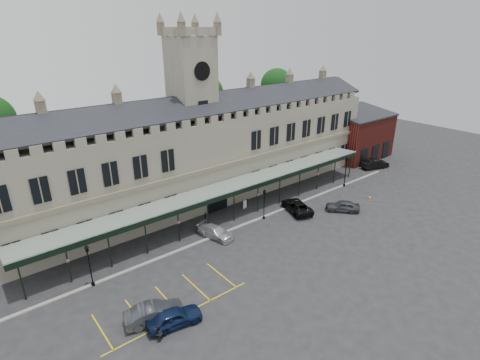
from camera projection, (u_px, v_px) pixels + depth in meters
ground at (273, 244)px, 42.73m from camera, size 140.00×140.00×0.00m
station_building at (195, 156)px, 51.76m from camera, size 60.00×10.36×17.30m
clock_tower at (193, 108)px, 49.30m from camera, size 5.60×5.60×24.80m
canopy at (233, 203)px, 47.20m from camera, size 50.00×4.10×4.30m
brick_annex at (358, 135)px, 70.19m from camera, size 12.40×8.36×9.23m
kerb at (243, 225)px, 46.68m from camera, size 60.00×0.40×0.12m
parking_markings at (171, 303)px, 33.54m from camera, size 16.00×6.00×0.01m
tree_behind_mid at (205, 95)px, 60.55m from camera, size 6.00×6.00×16.00m
tree_behind_right at (277, 86)px, 69.80m from camera, size 6.00×6.00×16.00m
lamp_post_left at (89, 262)px, 34.86m from camera, size 0.43×0.43×4.54m
lamp_post_mid at (264, 201)px, 47.46m from camera, size 0.39×0.39×4.17m
lamp_post_right at (346, 168)px, 57.14m from camera, size 0.47×0.47×4.98m
traffic_cone at (370, 198)px, 53.46m from camera, size 0.42×0.42×0.67m
sign_board at (245, 204)px, 51.00m from camera, size 0.66×0.17×1.14m
bollard_left at (205, 216)px, 48.21m from camera, size 0.15×0.15×0.86m
bollard_right at (247, 202)px, 52.00m from camera, size 0.16×0.16×0.92m
car_left_a at (174, 317)px, 30.84m from camera, size 4.93×2.69×1.59m
car_left_b at (155, 313)px, 31.27m from camera, size 5.25×2.88×1.64m
car_taxi at (215, 232)px, 43.90m from camera, size 3.09×5.00×1.35m
car_van at (297, 206)px, 50.04m from camera, size 4.08×5.99×1.52m
car_right_a at (343, 206)px, 50.10m from camera, size 4.30×4.48×1.51m
car_right_b at (375, 164)px, 65.35m from camera, size 5.30×3.19×1.65m
person_b at (158, 333)px, 29.27m from camera, size 0.93×0.89×1.52m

